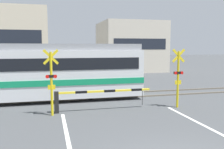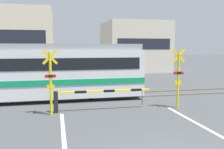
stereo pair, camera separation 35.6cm
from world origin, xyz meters
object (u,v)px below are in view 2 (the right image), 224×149
at_px(commuter_train, 2,71).
at_px(crossing_barrier_far, 117,78).
at_px(crossing_signal_left, 51,79).
at_px(crossing_signal_right, 178,76).
at_px(pedestrian, 86,71).
at_px(crossing_barrier_near, 85,96).

xyz_separation_m(commuter_train, crossing_barrier_far, (7.22, 2.72, -0.97)).
relative_size(commuter_train, crossing_signal_left, 5.34).
height_order(crossing_signal_right, pedestrian, crossing_signal_right).
bearing_deg(commuter_train, crossing_signal_right, -22.29).
bearing_deg(commuter_train, crossing_barrier_far, 20.64).
height_order(crossing_barrier_near, crossing_signal_left, crossing_signal_left).
height_order(crossing_barrier_far, pedestrian, pedestrian).
height_order(commuter_train, crossing_barrier_near, commuter_train).
bearing_deg(crossing_barrier_near, crossing_barrier_far, 63.50).
relative_size(crossing_barrier_near, crossing_signal_left, 1.58).
height_order(crossing_barrier_near, pedestrian, pedestrian).
relative_size(crossing_barrier_far, crossing_signal_right, 1.58).
distance_m(commuter_train, crossing_signal_left, 4.49).
distance_m(crossing_barrier_far, pedestrian, 3.66).
height_order(crossing_barrier_near, crossing_barrier_far, same).
bearing_deg(crossing_barrier_far, pedestrian, 122.09).
bearing_deg(crossing_barrier_far, crossing_signal_left, -125.69).
xyz_separation_m(commuter_train, pedestrian, (5.28, 5.81, -0.70)).
distance_m(crossing_barrier_near, crossing_barrier_far, 6.67).
bearing_deg(pedestrian, crossing_barrier_near, -96.55).
xyz_separation_m(crossing_barrier_near, crossing_signal_right, (4.54, -0.35, 0.87)).
height_order(crossing_signal_left, crossing_signal_right, same).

